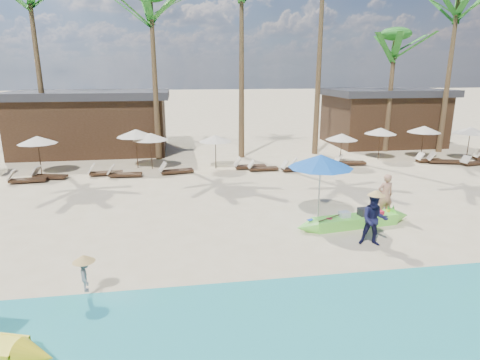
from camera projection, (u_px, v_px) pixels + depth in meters
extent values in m
plane|color=beige|center=(244.00, 244.00, 13.51)|extent=(240.00, 240.00, 0.00)
cube|color=tan|center=(282.00, 337.00, 8.74)|extent=(240.00, 4.50, 0.01)
cube|color=#6FE746|center=(355.00, 221.00, 14.98)|extent=(3.36, 1.13, 0.40)
cube|color=white|center=(355.00, 221.00, 14.97)|extent=(2.88, 0.88, 0.18)
cube|color=#262628|center=(365.00, 213.00, 15.02)|extent=(0.51, 0.43, 0.36)
cube|color=silver|center=(344.00, 215.00, 14.85)|extent=(0.40, 0.36, 0.29)
cube|color=red|center=(379.00, 213.00, 15.15)|extent=(0.35, 0.30, 0.23)
cylinder|color=red|center=(329.00, 220.00, 14.70)|extent=(0.23, 0.23, 0.09)
cylinder|color=#262628|center=(324.00, 222.00, 14.53)|extent=(0.21, 0.21, 0.08)
sphere|color=tan|center=(316.00, 221.00, 14.48)|extent=(0.19, 0.19, 0.19)
cylinder|color=yellow|center=(388.00, 211.00, 15.42)|extent=(0.15, 0.15, 0.19)
cylinder|color=yellow|center=(393.00, 211.00, 15.48)|extent=(0.15, 0.15, 0.19)
imported|color=tan|center=(385.00, 195.00, 15.83)|extent=(0.64, 0.43, 1.75)
imported|color=#15163A|center=(374.00, 220.00, 13.19)|extent=(1.05, 0.93, 1.79)
imported|color=gray|center=(85.00, 275.00, 10.15)|extent=(0.47, 0.64, 0.88)
cylinder|color=#99999E|center=(319.00, 189.00, 15.25)|extent=(0.06, 0.06, 2.55)
cone|color=blue|center=(321.00, 161.00, 14.96)|extent=(2.44, 2.44, 0.50)
cylinder|color=#382416|center=(39.00, 156.00, 22.32)|extent=(0.05, 0.05, 2.12)
cone|color=beige|center=(37.00, 140.00, 22.08)|extent=(2.12, 2.12, 0.42)
cube|color=#382416|center=(28.00, 180.00, 20.85)|extent=(1.82, 0.73, 0.13)
cube|color=beige|center=(11.00, 175.00, 20.59)|extent=(0.45, 0.61, 0.52)
cube|color=#382416|center=(50.00, 176.00, 21.57)|extent=(1.82, 0.95, 0.12)
cube|color=beige|center=(36.00, 171.00, 21.55)|extent=(0.51, 0.64, 0.51)
cylinder|color=#382416|center=(137.00, 149.00, 23.85)|extent=(0.06, 0.06, 2.26)
cone|color=beige|center=(136.00, 133.00, 23.60)|extent=(2.26, 2.26, 0.45)
cube|color=#382416|center=(106.00, 173.00, 22.32)|extent=(1.79, 0.68, 0.12)
cube|color=beige|center=(91.00, 168.00, 22.08)|extent=(0.43, 0.59, 0.51)
cube|color=#382416|center=(126.00, 174.00, 21.97)|extent=(1.77, 0.68, 0.12)
cube|color=beige|center=(111.00, 169.00, 21.83)|extent=(0.43, 0.59, 0.51)
cylinder|color=#382416|center=(151.00, 152.00, 23.63)|extent=(0.05, 0.05, 2.08)
cone|color=beige|center=(150.00, 137.00, 23.40)|extent=(2.08, 2.08, 0.42)
cube|color=#382416|center=(177.00, 171.00, 22.70)|extent=(1.89, 0.92, 0.13)
cube|color=beige|center=(163.00, 167.00, 22.36)|extent=(0.51, 0.65, 0.53)
cylinder|color=#382416|center=(216.00, 152.00, 23.71)|extent=(0.05, 0.05, 1.96)
cone|color=beige|center=(215.00, 138.00, 23.49)|extent=(1.96, 1.96, 0.39)
cube|color=#382416|center=(251.00, 166.00, 23.82)|extent=(1.83, 0.66, 0.13)
cube|color=beige|center=(237.00, 162.00, 23.59)|extent=(0.43, 0.60, 0.53)
cube|color=#382416|center=(264.00, 168.00, 23.36)|extent=(1.67, 0.56, 0.12)
cube|color=beige|center=(251.00, 164.00, 23.18)|extent=(0.38, 0.54, 0.49)
cylinder|color=#382416|center=(341.00, 150.00, 24.44)|extent=(0.05, 0.05, 1.93)
cone|color=beige|center=(342.00, 137.00, 24.22)|extent=(1.93, 1.93, 0.39)
cube|color=#382416|center=(296.00, 169.00, 23.31)|extent=(1.74, 0.74, 0.12)
cube|color=beige|center=(285.00, 164.00, 23.04)|extent=(0.44, 0.59, 0.49)
cube|color=#382416|center=(306.00, 166.00, 23.86)|extent=(1.75, 0.96, 0.12)
cube|color=beige|center=(294.00, 161.00, 23.86)|extent=(0.50, 0.62, 0.49)
cylinder|color=#382416|center=(379.00, 144.00, 26.16)|extent=(0.05, 0.05, 2.04)
cone|color=beige|center=(381.00, 131.00, 25.93)|extent=(2.04, 2.04, 0.41)
cube|color=#382416|center=(351.00, 163.00, 24.76)|extent=(1.84, 0.71, 0.13)
cube|color=beige|center=(338.00, 158.00, 24.61)|extent=(0.44, 0.61, 0.53)
cylinder|color=#382416|center=(422.00, 143.00, 26.37)|extent=(0.05, 0.05, 2.12)
cone|color=beige|center=(424.00, 129.00, 26.13)|extent=(2.12, 2.12, 0.42)
cube|color=#382416|center=(429.00, 160.00, 25.56)|extent=(1.65, 0.60, 0.11)
cube|color=beige|center=(420.00, 156.00, 25.35)|extent=(0.39, 0.54, 0.47)
cube|color=#382416|center=(444.00, 161.00, 25.15)|extent=(1.95, 1.09, 0.13)
cube|color=beige|center=(431.00, 156.00, 25.16)|extent=(0.57, 0.69, 0.54)
cylinder|color=#382416|center=(468.00, 144.00, 25.76)|extent=(0.05, 0.05, 2.15)
cone|color=beige|center=(471.00, 130.00, 25.51)|extent=(2.15, 2.15, 0.43)
cube|color=#382416|center=(474.00, 163.00, 24.76)|extent=(1.68, 0.80, 0.11)
cube|color=beige|center=(466.00, 159.00, 24.46)|extent=(0.45, 0.58, 0.47)
cube|color=beige|center=(477.00, 153.00, 26.04)|extent=(0.50, 0.66, 0.54)
cone|color=brown|center=(39.00, 74.00, 24.90)|extent=(0.40, 0.40, 10.89)
cone|color=brown|center=(155.00, 81.00, 25.30)|extent=(0.40, 0.40, 10.08)
cone|color=brown|center=(242.00, 71.00, 25.71)|extent=(0.40, 0.40, 11.26)
cone|color=brown|center=(319.00, 56.00, 26.61)|extent=(0.40, 0.40, 13.16)
cone|color=brown|center=(390.00, 95.00, 28.21)|extent=(0.40, 0.40, 8.07)
ellipsoid|color=#1C6419|center=(396.00, 34.00, 27.15)|extent=(2.08, 2.08, 0.88)
cone|color=brown|center=(448.00, 76.00, 27.63)|extent=(0.40, 0.40, 10.64)
cube|color=#382416|center=(93.00, 125.00, 28.50)|extent=(10.00, 6.00, 3.80)
cube|color=#2D2D33|center=(90.00, 95.00, 27.94)|extent=(10.80, 6.60, 0.50)
cube|color=#382416|center=(382.00, 120.00, 31.78)|extent=(8.00, 6.00, 3.80)
cube|color=#2D2D33|center=(384.00, 92.00, 31.22)|extent=(8.80, 6.60, 0.50)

